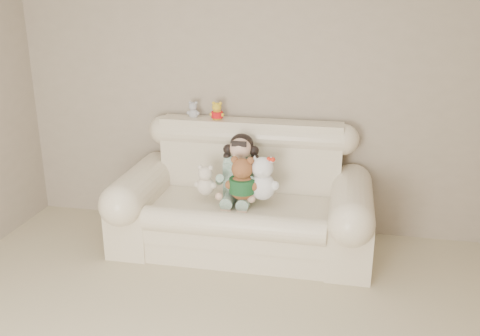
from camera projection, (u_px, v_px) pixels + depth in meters
name	position (u px, v px, depth m)	size (l,w,h in m)	color
wall_back	(270.00, 86.00, 4.54)	(4.50, 4.50, 0.00)	tan
sofa	(242.00, 191.00, 4.35)	(2.10, 0.95, 1.03)	#FFF1CD
seated_child	(241.00, 167.00, 4.37)	(0.34, 0.41, 0.56)	#34795A
brown_teddy	(242.00, 174.00, 4.16)	(0.27, 0.21, 0.42)	brown
white_cat	(263.00, 174.00, 4.16)	(0.27, 0.21, 0.43)	white
cream_teddy	(206.00, 177.00, 4.27)	(0.19, 0.15, 0.30)	beige
yellow_mini_bear	(217.00, 110.00, 4.53)	(0.13, 0.10, 0.20)	yellow
grey_mini_plush	(193.00, 109.00, 4.61)	(0.12, 0.09, 0.18)	#B3B3BA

